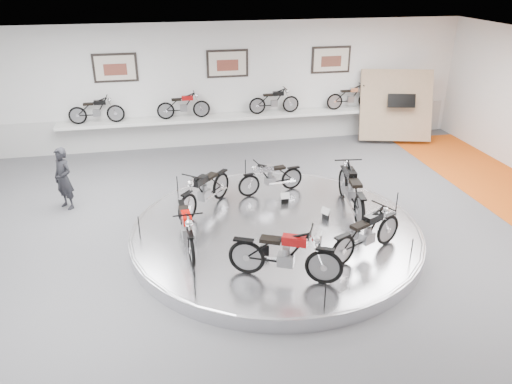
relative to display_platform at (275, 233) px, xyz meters
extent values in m
plane|color=#555558|center=(0.00, -0.30, -0.15)|extent=(16.00, 16.00, 0.00)
plane|color=white|center=(0.00, -0.30, 3.85)|extent=(16.00, 16.00, 0.00)
plane|color=silver|center=(0.00, 6.70, 1.85)|extent=(16.00, 0.00, 16.00)
cube|color=#BCBCBA|center=(0.00, 6.68, 0.40)|extent=(15.68, 0.04, 1.10)
cylinder|color=silver|center=(0.00, 0.00, 0.00)|extent=(6.40, 6.40, 0.30)
torus|color=#B2B2BA|center=(0.00, 0.00, 0.12)|extent=(6.40, 6.40, 0.10)
cube|color=silver|center=(0.00, 6.40, 0.85)|extent=(11.00, 0.55, 0.10)
cube|color=beige|center=(-3.50, 6.66, 2.55)|extent=(1.35, 0.06, 0.88)
cube|color=beige|center=(0.00, 6.66, 2.55)|extent=(1.35, 0.06, 0.88)
cube|color=beige|center=(3.50, 6.66, 2.55)|extent=(1.35, 0.06, 0.88)
cube|color=#9E7F65|center=(5.60, 5.80, 1.10)|extent=(2.56, 1.52, 2.30)
imported|color=black|center=(-4.77, 2.60, 0.64)|extent=(0.67, 0.68, 1.58)
camera|label=1|loc=(-2.41, -9.45, 5.48)|focal=35.00mm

